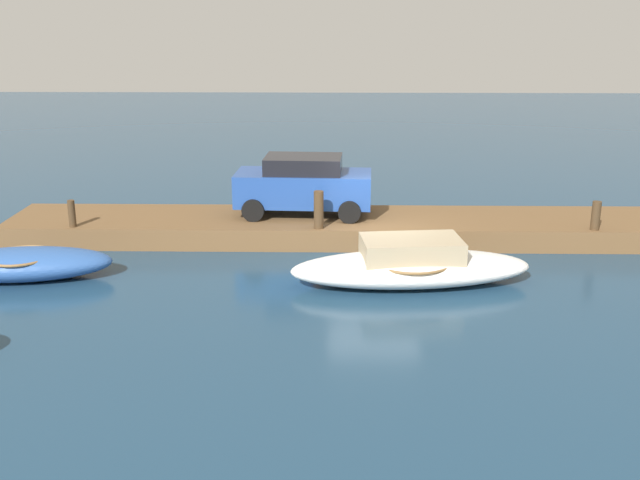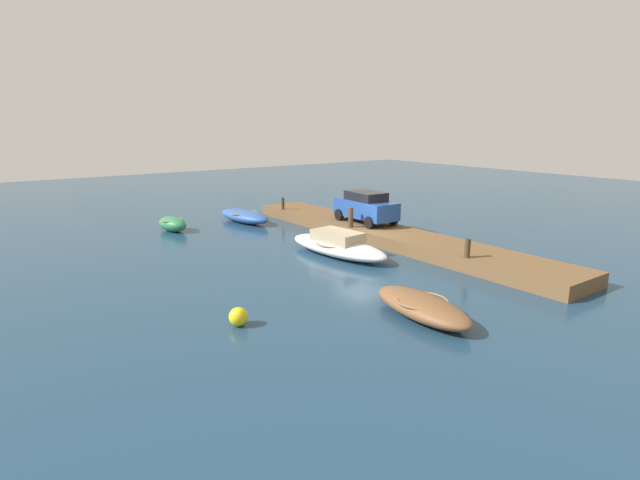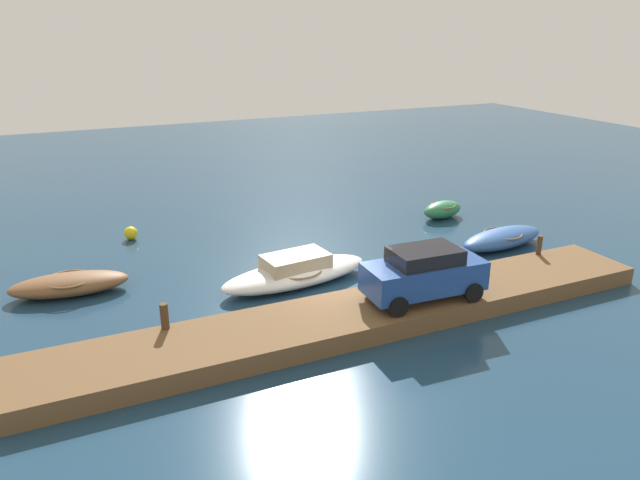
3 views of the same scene
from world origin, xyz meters
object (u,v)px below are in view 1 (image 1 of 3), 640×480
(rowboat_blue, at_px, (21,264))
(parked_car, at_px, (303,184))
(mooring_post_west, at_px, (596,216))
(mooring_post_mid_west, at_px, (319,210))
(motorboat_white, at_px, (411,265))
(mooring_post_mid_east, at_px, (72,214))

(rowboat_blue, height_order, parked_car, parked_car)
(mooring_post_west, bearing_deg, mooring_post_mid_west, 0.00)
(rowboat_blue, relative_size, mooring_post_mid_west, 4.35)
(rowboat_blue, height_order, mooring_post_west, mooring_post_west)
(mooring_post_mid_west, height_order, parked_car, parked_car)
(rowboat_blue, xyz_separation_m, mooring_post_west, (-14.82, -2.55, 0.62))
(mooring_post_mid_west, relative_size, parked_car, 0.26)
(motorboat_white, xyz_separation_m, rowboat_blue, (9.56, -0.13, -0.07))
(motorboat_white, height_order, parked_car, parked_car)
(motorboat_white, relative_size, rowboat_blue, 1.32)
(motorboat_white, relative_size, mooring_post_mid_east, 7.92)
(mooring_post_mid_west, distance_m, parked_car, 1.57)
(motorboat_white, distance_m, mooring_post_mid_east, 9.51)
(mooring_post_mid_west, bearing_deg, motorboat_white, 130.58)
(mooring_post_west, relative_size, parked_car, 0.20)
(rowboat_blue, bearing_deg, mooring_post_west, -178.22)
(parked_car, bearing_deg, mooring_post_west, 172.57)
(mooring_post_west, height_order, mooring_post_mid_east, mooring_post_west)
(motorboat_white, height_order, rowboat_blue, motorboat_white)
(mooring_post_mid_west, bearing_deg, parked_car, -71.96)
(mooring_post_mid_east, height_order, parked_car, parked_car)
(rowboat_blue, relative_size, mooring_post_west, 5.73)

